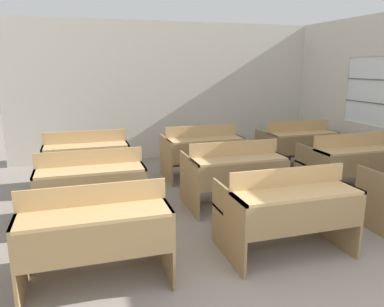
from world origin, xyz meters
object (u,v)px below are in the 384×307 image
Objects in this scene: bench_front_center at (286,208)px; bench_front_left at (95,230)px; bench_third_right at (297,143)px; wastepaper_bin at (309,149)px; bench_second_center at (234,172)px; bench_third_center at (202,150)px; bench_third_left at (87,158)px; bench_second_left at (91,184)px; bench_second_right at (349,161)px.

bench_front_left is at bearing 179.39° from bench_front_center.
bench_third_right reaches higher than wastepaper_bin.
bench_front_left is 1.00× the size of bench_second_center.
bench_third_center is at bearing -163.18° from wastepaper_bin.
bench_third_center is (1.93, -0.03, 0.00)m from bench_third_left.
bench_front_center is 2.37m from bench_second_left.
bench_front_center is at bearing -0.61° from bench_front_left.
bench_third_right is 1.22m from wastepaper_bin.
bench_front_left and bench_third_left have the same top height.
bench_front_left is 3.99× the size of wastepaper_bin.
bench_second_left is 3.99× the size of wastepaper_bin.
bench_front_left is 1.00× the size of bench_second_left.
bench_second_center is at bearing 89.65° from bench_front_center.
bench_second_center is 1.00× the size of bench_third_right.
bench_third_left is 4.74m from wastepaper_bin.
bench_front_left is at bearing -160.10° from bench_second_right.
bench_front_center and bench_second_left have the same top height.
bench_third_right is at bearing 56.04° from bench_front_center.
bench_front_left and bench_second_center have the same top height.
wastepaper_bin is at bearing 39.20° from bench_second_center.
bench_front_center is at bearing -55.96° from bench_third_left.
bench_second_right and bench_third_center have the same top height.
bench_second_center is (1.93, 1.38, 0.00)m from bench_front_left.
bench_second_center is at bearing -36.76° from bench_third_left.
bench_third_left is at bearing -170.31° from wastepaper_bin.
bench_front_center is 3.99× the size of wastepaper_bin.
bench_second_right is 2.40m from wastepaper_bin.
bench_front_left is at bearing -90.07° from bench_third_left.
bench_second_left is (0.02, 1.40, 0.00)m from bench_front_left.
bench_third_left is (-0.01, 1.41, 0.00)m from bench_second_left.
bench_front_center is at bearing -143.67° from bench_second_right.
bench_third_left is 1.00× the size of bench_third_center.
bench_third_center and bench_third_right have the same top height.
bench_second_left is at bearing -159.83° from bench_third_right.
bench_front_left is 1.00× the size of bench_third_left.
bench_second_right is at bearing 0.29° from bench_second_center.
wastepaper_bin is at bearing 25.44° from bench_second_left.
bench_third_left is 3.99× the size of wastepaper_bin.
bench_front_left reaches higher than wastepaper_bin.
bench_front_center is 2.38m from bench_second_right.
bench_third_right is at bearing -0.29° from bench_third_left.
bench_third_center is (0.01, 1.41, 0.00)m from bench_second_center.
bench_second_center is at bearing -0.67° from bench_second_left.
bench_third_right is (3.81, -0.02, 0.00)m from bench_third_left.
bench_third_right is at bearing 90.73° from bench_second_right.
bench_second_left is 1.00× the size of bench_second_center.
bench_third_left is at bearing 179.71° from bench_third_right.
bench_second_center reaches higher than wastepaper_bin.
wastepaper_bin is (0.83, 2.22, -0.33)m from bench_second_right.
bench_second_right is 2.36m from bench_third_center.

